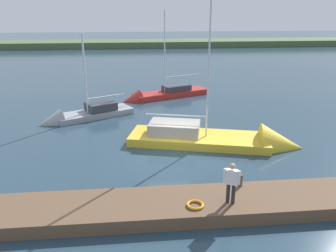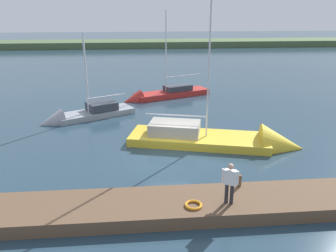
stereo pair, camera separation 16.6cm
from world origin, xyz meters
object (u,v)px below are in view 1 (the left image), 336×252
mooring_post_near (241,180)px  person_on_dock (231,181)px  sailboat_far_left (161,97)px  sailboat_behind_pier (230,143)px  life_ring_buoy (195,205)px  sailboat_inner_slip (79,118)px

mooring_post_near → person_on_dock: bearing=57.9°
sailboat_far_left → person_on_dock: sailboat_far_left is taller
sailboat_behind_pier → sailboat_far_left: bearing=120.2°
life_ring_buoy → sailboat_inner_slip: size_ratio=0.10×
mooring_post_near → person_on_dock: person_on_dock is taller
sailboat_far_left → person_on_dock: size_ratio=5.04×
life_ring_buoy → sailboat_inner_slip: (6.07, -12.82, -0.47)m
mooring_post_near → sailboat_inner_slip: bearing=-54.6°
sailboat_inner_slip → sailboat_behind_pier: (-9.38, 5.81, 0.03)m
life_ring_buoy → sailboat_far_left: 18.38m
life_ring_buoy → person_on_dock: size_ratio=0.40×
sailboat_behind_pier → person_on_dock: sailboat_behind_pier is taller
mooring_post_near → sailboat_far_left: bearing=-83.5°
sailboat_inner_slip → person_on_dock: sailboat_inner_slip is taller
mooring_post_near → sailboat_behind_pier: bearing=-101.8°
sailboat_far_left → sailboat_behind_pier: size_ratio=0.77×
mooring_post_near → sailboat_inner_slip: sailboat_inner_slip is taller
mooring_post_near → sailboat_far_left: sailboat_far_left is taller
life_ring_buoy → sailboat_far_left: bearing=-90.6°
sailboat_inner_slip → life_ring_buoy: bearing=87.4°
mooring_post_near → sailboat_behind_pier: size_ratio=0.05×
mooring_post_near → sailboat_far_left: 17.19m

